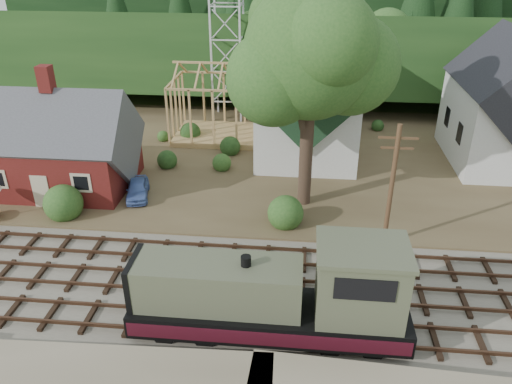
# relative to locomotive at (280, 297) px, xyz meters

# --- Properties ---
(ground) EXTENTS (140.00, 140.00, 0.00)m
(ground) POSITION_rel_locomotive_xyz_m (-1.02, 3.00, -2.24)
(ground) COLOR #384C1E
(ground) RESTS_ON ground
(railroad_bed) EXTENTS (64.00, 11.00, 0.16)m
(railroad_bed) POSITION_rel_locomotive_xyz_m (-1.02, 3.00, -2.16)
(railroad_bed) COLOR #726B5B
(railroad_bed) RESTS_ON ground
(village_flat) EXTENTS (64.00, 26.00, 0.30)m
(village_flat) POSITION_rel_locomotive_xyz_m (-1.02, 21.00, -2.09)
(village_flat) COLOR brown
(village_flat) RESTS_ON ground
(hillside) EXTENTS (70.00, 28.96, 12.74)m
(hillside) POSITION_rel_locomotive_xyz_m (-1.02, 45.00, -2.24)
(hillside) COLOR #1E3F19
(hillside) RESTS_ON ground
(ridge) EXTENTS (80.00, 20.00, 12.00)m
(ridge) POSITION_rel_locomotive_xyz_m (-1.02, 61.00, -2.24)
(ridge) COLOR black
(ridge) RESTS_ON ground
(depot) EXTENTS (10.80, 7.41, 9.00)m
(depot) POSITION_rel_locomotive_xyz_m (-17.02, 14.00, 0.97)
(depot) COLOR #581914
(depot) RESTS_ON village_flat
(church) EXTENTS (8.40, 15.17, 13.00)m
(church) POSITION_rel_locomotive_xyz_m (0.98, 22.68, 2.94)
(church) COLOR silver
(church) RESTS_ON village_flat
(farmhouse) EXTENTS (8.40, 10.80, 10.60)m
(farmhouse) POSITION_rel_locomotive_xyz_m (16.98, 22.00, 2.62)
(farmhouse) COLOR silver
(farmhouse) RESTS_ON village_flat
(timber_frame) EXTENTS (8.20, 6.20, 6.99)m
(timber_frame) POSITION_rel_locomotive_xyz_m (-7.02, 25.00, 1.02)
(timber_frame) COLOR tan
(timber_frame) RESTS_ON village_flat
(lattice_tower) EXTENTS (3.20, 3.20, 12.12)m
(lattice_tower) POSITION_rel_locomotive_xyz_m (-7.02, 31.00, 7.79)
(lattice_tower) COLOR silver
(lattice_tower) RESTS_ON village_flat
(big_tree) EXTENTS (10.90, 8.40, 14.70)m
(big_tree) POSITION_rel_locomotive_xyz_m (1.15, 13.08, 7.98)
(big_tree) COLOR #38281E
(big_tree) RESTS_ON village_flat
(telegraph_pole_near) EXTENTS (2.20, 0.28, 8.00)m
(telegraph_pole_near) POSITION_rel_locomotive_xyz_m (5.98, 8.20, 2.00)
(telegraph_pole_near) COLOR #4C331E
(telegraph_pole_near) RESTS_ON ground
(locomotive) EXTENTS (12.85, 3.21, 5.11)m
(locomotive) POSITION_rel_locomotive_xyz_m (0.00, 0.00, 0.00)
(locomotive) COLOR black
(locomotive) RESTS_ON railroad_bed
(car_blue) EXTENTS (2.31, 3.96, 1.27)m
(car_blue) POSITION_rel_locomotive_xyz_m (-10.93, 12.60, -1.31)
(car_blue) COLOR #5D7DC7
(car_blue) RESTS_ON village_flat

